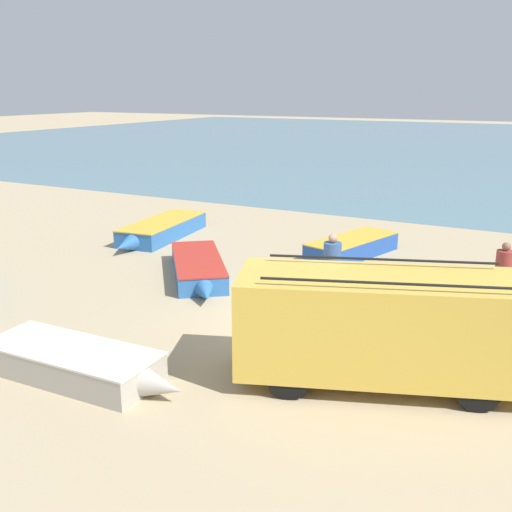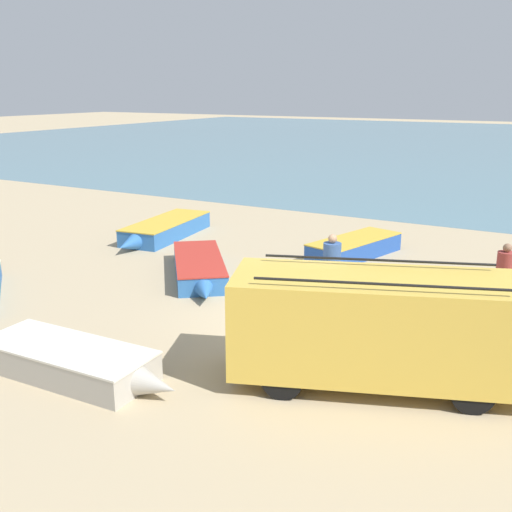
{
  "view_description": "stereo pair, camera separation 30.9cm",
  "coord_description": "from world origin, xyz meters",
  "px_view_note": "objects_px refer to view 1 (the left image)",
  "views": [
    {
      "loc": [
        5.5,
        -12.66,
        5.44
      ],
      "look_at": [
        -1.99,
        1.3,
        1.0
      ],
      "focal_mm": 42.0,
      "sensor_mm": 36.0,
      "label": 1
    },
    {
      "loc": [
        5.77,
        -12.51,
        5.44
      ],
      "look_at": [
        -1.99,
        1.3,
        1.0
      ],
      "focal_mm": 42.0,
      "sensor_mm": 36.0,
      "label": 2
    }
  ],
  "objects_px": {
    "fisherman_1": "(504,268)",
    "fishing_rowboat_5": "(198,268)",
    "fishing_rowboat_1": "(161,230)",
    "parked_van": "(383,325)",
    "fishing_rowboat_2": "(355,246)",
    "fisherman_0": "(332,261)",
    "fishing_rowboat_4": "(77,363)"
  },
  "relations": [
    {
      "from": "fisherman_1",
      "to": "parked_van",
      "type": "bearing_deg",
      "value": 33.41
    },
    {
      "from": "fishing_rowboat_5",
      "to": "fisherman_0",
      "type": "xyz_separation_m",
      "value": [
        4.21,
        0.05,
        0.79
      ]
    },
    {
      "from": "fisherman_0",
      "to": "parked_van",
      "type": "bearing_deg",
      "value": -151.22
    },
    {
      "from": "fisherman_1",
      "to": "fishing_rowboat_5",
      "type": "bearing_deg",
      "value": -30.01
    },
    {
      "from": "fishing_rowboat_1",
      "to": "parked_van",
      "type": "bearing_deg",
      "value": 48.27
    },
    {
      "from": "fishing_rowboat_1",
      "to": "fishing_rowboat_4",
      "type": "height_order",
      "value": "fishing_rowboat_1"
    },
    {
      "from": "parked_van",
      "to": "fishing_rowboat_5",
      "type": "bearing_deg",
      "value": 129.37
    },
    {
      "from": "fisherman_0",
      "to": "fishing_rowboat_2",
      "type": "bearing_deg",
      "value": 7.59
    },
    {
      "from": "fishing_rowboat_5",
      "to": "fishing_rowboat_1",
      "type": "bearing_deg",
      "value": -169.13
    },
    {
      "from": "fishing_rowboat_4",
      "to": "fishing_rowboat_2",
      "type": "bearing_deg",
      "value": 79.35
    },
    {
      "from": "fishing_rowboat_4",
      "to": "fishing_rowboat_5",
      "type": "relative_size",
      "value": 0.99
    },
    {
      "from": "fishing_rowboat_2",
      "to": "fishing_rowboat_4",
      "type": "relative_size",
      "value": 1.03
    },
    {
      "from": "parked_van",
      "to": "fisherman_0",
      "type": "xyz_separation_m",
      "value": [
        -2.55,
        3.98,
        -0.1
      ]
    },
    {
      "from": "parked_van",
      "to": "fishing_rowboat_2",
      "type": "bearing_deg",
      "value": 91.68
    },
    {
      "from": "parked_van",
      "to": "fishing_rowboat_5",
      "type": "distance_m",
      "value": 7.87
    },
    {
      "from": "fishing_rowboat_2",
      "to": "fishing_rowboat_4",
      "type": "distance_m",
      "value": 11.26
    },
    {
      "from": "fisherman_0",
      "to": "fisherman_1",
      "type": "height_order",
      "value": "fisherman_0"
    },
    {
      "from": "parked_van",
      "to": "fishing_rowboat_4",
      "type": "xyz_separation_m",
      "value": [
        -5.25,
        -2.59,
        -0.88
      ]
    },
    {
      "from": "parked_van",
      "to": "fishing_rowboat_1",
      "type": "relative_size",
      "value": 1.07
    },
    {
      "from": "parked_van",
      "to": "fishing_rowboat_2",
      "type": "height_order",
      "value": "parked_van"
    },
    {
      "from": "fishing_rowboat_2",
      "to": "fishing_rowboat_5",
      "type": "bearing_deg",
      "value": 160.07
    },
    {
      "from": "fishing_rowboat_2",
      "to": "fisherman_0",
      "type": "xyz_separation_m",
      "value": [
        0.92,
        -4.55,
        0.76
      ]
    },
    {
      "from": "fishing_rowboat_1",
      "to": "fisherman_0",
      "type": "bearing_deg",
      "value": 60.31
    },
    {
      "from": "fishing_rowboat_2",
      "to": "fishing_rowboat_4",
      "type": "height_order",
      "value": "fishing_rowboat_2"
    },
    {
      "from": "fishing_rowboat_4",
      "to": "parked_van",
      "type": "bearing_deg",
      "value": 24.73
    },
    {
      "from": "fishing_rowboat_2",
      "to": "fishing_rowboat_1",
      "type": "bearing_deg",
      "value": 114.96
    },
    {
      "from": "fishing_rowboat_2",
      "to": "fishing_rowboat_5",
      "type": "height_order",
      "value": "fishing_rowboat_2"
    },
    {
      "from": "parked_van",
      "to": "fishing_rowboat_4",
      "type": "height_order",
      "value": "parked_van"
    },
    {
      "from": "parked_van",
      "to": "fishing_rowboat_2",
      "type": "distance_m",
      "value": 9.25
    },
    {
      "from": "fishing_rowboat_4",
      "to": "fisherman_1",
      "type": "xyz_separation_m",
      "value": [
        6.76,
        8.21,
        0.71
      ]
    },
    {
      "from": "fishing_rowboat_5",
      "to": "fisherman_1",
      "type": "xyz_separation_m",
      "value": [
        8.26,
        1.69,
        0.73
      ]
    },
    {
      "from": "fisherman_0",
      "to": "fishing_rowboat_5",
      "type": "bearing_deg",
      "value": 86.8
    }
  ]
}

